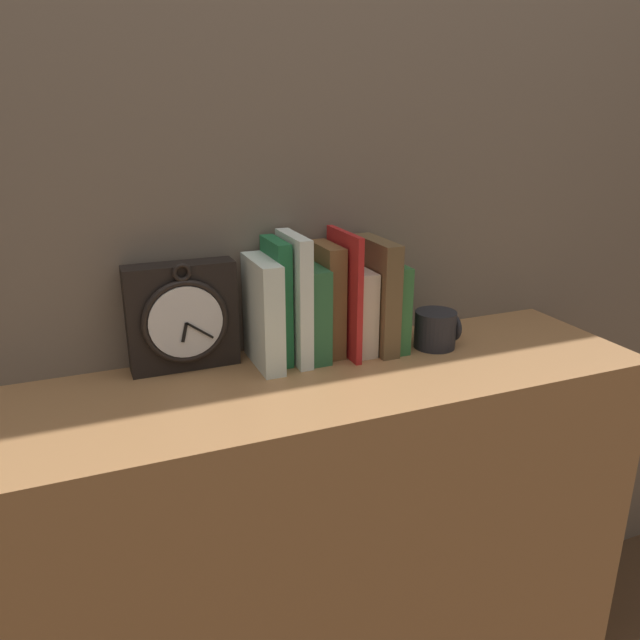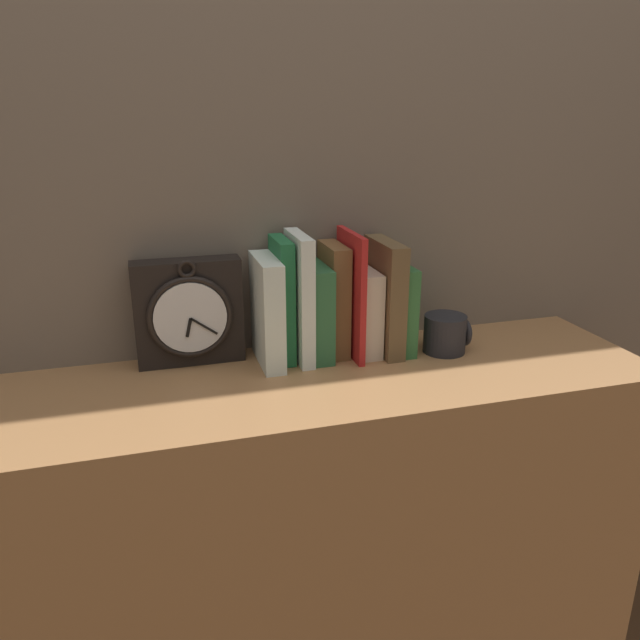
{
  "view_description": "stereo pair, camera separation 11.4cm",
  "coord_description": "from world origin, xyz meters",
  "px_view_note": "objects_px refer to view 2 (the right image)",
  "views": [
    {
      "loc": [
        -0.41,
        -0.99,
        1.34
      ],
      "look_at": [
        0.0,
        0.0,
        0.97
      ],
      "focal_mm": 35.0,
      "sensor_mm": 36.0,
      "label": 1
    },
    {
      "loc": [
        -0.3,
        -1.03,
        1.34
      ],
      "look_at": [
        0.0,
        0.0,
        0.97
      ],
      "focal_mm": 35.0,
      "sensor_mm": 36.0,
      "label": 2
    }
  ],
  "objects_px": {
    "clock": "(189,313)",
    "book_slot8_green": "(399,306)",
    "book_slot0_white": "(267,311)",
    "book_slot6_cream": "(363,311)",
    "book_slot2_white": "(300,298)",
    "book_slot3_green": "(316,311)",
    "book_slot4_brown": "(334,300)",
    "book_slot7_brown": "(384,297)",
    "mug": "(446,334)",
    "book_slot5_red": "(351,294)",
    "book_slot1_green": "(282,300)"
  },
  "relations": [
    {
      "from": "book_slot1_green",
      "to": "book_slot8_green",
      "type": "relative_size",
      "value": 1.34
    },
    {
      "from": "clock",
      "to": "book_slot0_white",
      "type": "relative_size",
      "value": 1.02
    },
    {
      "from": "book_slot1_green",
      "to": "book_slot5_red",
      "type": "xyz_separation_m",
      "value": [
        0.14,
        -0.02,
        0.0
      ]
    },
    {
      "from": "book_slot2_white",
      "to": "book_slot8_green",
      "type": "relative_size",
      "value": 1.4
    },
    {
      "from": "book_slot2_white",
      "to": "book_slot3_green",
      "type": "bearing_deg",
      "value": 5.47
    },
    {
      "from": "book_slot4_brown",
      "to": "book_slot1_green",
      "type": "bearing_deg",
      "value": 179.93
    },
    {
      "from": "book_slot6_cream",
      "to": "mug",
      "type": "relative_size",
      "value": 1.87
    },
    {
      "from": "book_slot1_green",
      "to": "book_slot3_green",
      "type": "bearing_deg",
      "value": -7.52
    },
    {
      "from": "book_slot2_white",
      "to": "book_slot7_brown",
      "type": "relative_size",
      "value": 1.1
    },
    {
      "from": "book_slot5_red",
      "to": "book_slot8_green",
      "type": "distance_m",
      "value": 0.11
    },
    {
      "from": "book_slot4_brown",
      "to": "book_slot8_green",
      "type": "bearing_deg",
      "value": -5.96
    },
    {
      "from": "book_slot4_brown",
      "to": "book_slot7_brown",
      "type": "relative_size",
      "value": 0.98
    },
    {
      "from": "book_slot1_green",
      "to": "book_slot7_brown",
      "type": "xyz_separation_m",
      "value": [
        0.21,
        -0.02,
        -0.01
      ]
    },
    {
      "from": "clock",
      "to": "book_slot3_green",
      "type": "bearing_deg",
      "value": -7.74
    },
    {
      "from": "book_slot6_cream",
      "to": "mug",
      "type": "height_order",
      "value": "book_slot6_cream"
    },
    {
      "from": "book_slot4_brown",
      "to": "book_slot8_green",
      "type": "xyz_separation_m",
      "value": [
        0.14,
        -0.01,
        -0.02
      ]
    },
    {
      "from": "book_slot6_cream",
      "to": "book_slot2_white",
      "type": "bearing_deg",
      "value": -178.73
    },
    {
      "from": "book_slot5_red",
      "to": "book_slot8_green",
      "type": "height_order",
      "value": "book_slot5_red"
    },
    {
      "from": "book_slot4_brown",
      "to": "clock",
      "type": "bearing_deg",
      "value": 175.05
    },
    {
      "from": "book_slot5_red",
      "to": "book_slot6_cream",
      "type": "bearing_deg",
      "value": 15.83
    },
    {
      "from": "book_slot2_white",
      "to": "book_slot3_green",
      "type": "height_order",
      "value": "book_slot2_white"
    },
    {
      "from": "clock",
      "to": "book_slot7_brown",
      "type": "xyz_separation_m",
      "value": [
        0.39,
        -0.04,
        0.01
      ]
    },
    {
      "from": "book_slot6_cream",
      "to": "book_slot0_white",
      "type": "bearing_deg",
      "value": -177.79
    },
    {
      "from": "book_slot2_white",
      "to": "book_slot4_brown",
      "type": "height_order",
      "value": "book_slot2_white"
    },
    {
      "from": "book_slot0_white",
      "to": "book_slot6_cream",
      "type": "relative_size",
      "value": 1.22
    },
    {
      "from": "book_slot0_white",
      "to": "book_slot2_white",
      "type": "xyz_separation_m",
      "value": [
        0.07,
        0.0,
        0.02
      ]
    },
    {
      "from": "book_slot3_green",
      "to": "book_slot6_cream",
      "type": "distance_m",
      "value": 0.1
    },
    {
      "from": "book_slot3_green",
      "to": "book_slot7_brown",
      "type": "height_order",
      "value": "book_slot7_brown"
    },
    {
      "from": "book_slot3_green",
      "to": "book_slot8_green",
      "type": "distance_m",
      "value": 0.18
    },
    {
      "from": "book_slot3_green",
      "to": "mug",
      "type": "xyz_separation_m",
      "value": [
        0.26,
        -0.06,
        -0.06
      ]
    },
    {
      "from": "book_slot4_brown",
      "to": "book_slot6_cream",
      "type": "bearing_deg",
      "value": -8.74
    },
    {
      "from": "book_slot0_white",
      "to": "book_slot1_green",
      "type": "bearing_deg",
      "value": 26.81
    },
    {
      "from": "clock",
      "to": "book_slot6_cream",
      "type": "height_order",
      "value": "clock"
    },
    {
      "from": "clock",
      "to": "book_slot7_brown",
      "type": "height_order",
      "value": "book_slot7_brown"
    },
    {
      "from": "book_slot0_white",
      "to": "book_slot3_green",
      "type": "bearing_deg",
      "value": 4.6
    },
    {
      "from": "book_slot1_green",
      "to": "mug",
      "type": "relative_size",
      "value": 2.62
    },
    {
      "from": "book_slot1_green",
      "to": "book_slot5_red",
      "type": "relative_size",
      "value": 0.96
    },
    {
      "from": "book_slot3_green",
      "to": "clock",
      "type": "bearing_deg",
      "value": 172.26
    },
    {
      "from": "clock",
      "to": "book_slot1_green",
      "type": "xyz_separation_m",
      "value": [
        0.18,
        -0.02,
        0.02
      ]
    },
    {
      "from": "book_slot2_white",
      "to": "book_slot5_red",
      "type": "height_order",
      "value": "same"
    },
    {
      "from": "book_slot3_green",
      "to": "book_slot7_brown",
      "type": "distance_m",
      "value": 0.14
    },
    {
      "from": "clock",
      "to": "book_slot8_green",
      "type": "height_order",
      "value": "clock"
    },
    {
      "from": "book_slot5_red",
      "to": "mug",
      "type": "xyz_separation_m",
      "value": [
        0.19,
        -0.05,
        -0.09
      ]
    },
    {
      "from": "clock",
      "to": "book_slot3_green",
      "type": "height_order",
      "value": "clock"
    },
    {
      "from": "book_slot0_white",
      "to": "mug",
      "type": "xyz_separation_m",
      "value": [
        0.36,
        -0.05,
        -0.07
      ]
    },
    {
      "from": "book_slot3_green",
      "to": "book_slot7_brown",
      "type": "xyz_separation_m",
      "value": [
        0.14,
        -0.01,
        0.02
      ]
    },
    {
      "from": "book_slot1_green",
      "to": "book_slot3_green",
      "type": "relative_size",
      "value": 1.29
    },
    {
      "from": "book_slot4_brown",
      "to": "book_slot5_red",
      "type": "bearing_deg",
      "value": -30.97
    },
    {
      "from": "mug",
      "to": "book_slot8_green",
      "type": "bearing_deg",
      "value": 149.9
    },
    {
      "from": "book_slot7_brown",
      "to": "book_slot8_green",
      "type": "distance_m",
      "value": 0.04
    }
  ]
}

